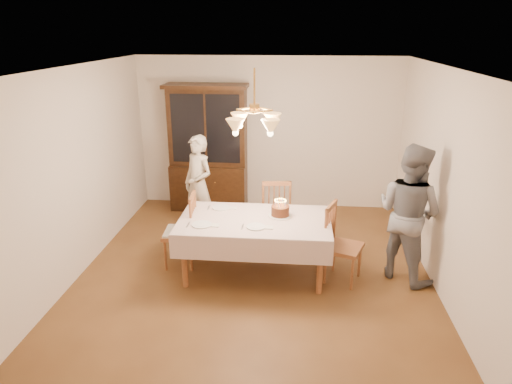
# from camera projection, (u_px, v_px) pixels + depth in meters

# --- Properties ---
(ground) EXTENTS (5.00, 5.00, 0.00)m
(ground) POSITION_uv_depth(u_px,v_px,m) (255.00, 272.00, 5.98)
(ground) COLOR #583619
(ground) RESTS_ON ground
(room_shell) EXTENTS (5.00, 5.00, 5.00)m
(room_shell) POSITION_uv_depth(u_px,v_px,m) (254.00, 156.00, 5.44)
(room_shell) COLOR white
(room_shell) RESTS_ON ground
(dining_table) EXTENTS (1.90, 1.10, 0.76)m
(dining_table) POSITION_uv_depth(u_px,v_px,m) (255.00, 225.00, 5.75)
(dining_table) COLOR brown
(dining_table) RESTS_ON ground
(china_hutch) EXTENTS (1.38, 0.54, 2.16)m
(china_hutch) POSITION_uv_depth(u_px,v_px,m) (208.00, 150.00, 7.83)
(china_hutch) COLOR black
(china_hutch) RESTS_ON ground
(chair_far_side) EXTENTS (0.48, 0.47, 1.00)m
(chair_far_side) POSITION_uv_depth(u_px,v_px,m) (276.00, 213.00, 6.72)
(chair_far_side) COLOR brown
(chair_far_side) RESTS_ON ground
(chair_left_end) EXTENTS (0.45, 0.47, 1.00)m
(chair_left_end) POSITION_uv_depth(u_px,v_px,m) (180.00, 233.00, 6.05)
(chair_left_end) COLOR brown
(chair_left_end) RESTS_ON ground
(chair_right_end) EXTENTS (0.55, 0.56, 1.00)m
(chair_right_end) POSITION_uv_depth(u_px,v_px,m) (343.00, 248.00, 5.67)
(chair_right_end) COLOR brown
(chair_right_end) RESTS_ON ground
(elderly_woman) EXTENTS (0.66, 0.63, 1.53)m
(elderly_woman) POSITION_uv_depth(u_px,v_px,m) (199.00, 184.00, 6.98)
(elderly_woman) COLOR beige
(elderly_woman) RESTS_ON ground
(adult_in_grey) EXTENTS (1.07, 1.07, 1.75)m
(adult_in_grey) POSITION_uv_depth(u_px,v_px,m) (409.00, 213.00, 5.62)
(adult_in_grey) COLOR slate
(adult_in_grey) RESTS_ON ground
(birthday_cake) EXTENTS (0.30, 0.30, 0.22)m
(birthday_cake) POSITION_uv_depth(u_px,v_px,m) (280.00, 211.00, 5.79)
(birthday_cake) COLOR white
(birthday_cake) RESTS_ON dining_table
(place_setting_near_left) EXTENTS (0.39, 0.24, 0.02)m
(place_setting_near_left) POSITION_uv_depth(u_px,v_px,m) (203.00, 225.00, 5.55)
(place_setting_near_left) COLOR white
(place_setting_near_left) RESTS_ON dining_table
(place_setting_near_right) EXTENTS (0.38, 0.23, 0.02)m
(place_setting_near_right) POSITION_uv_depth(u_px,v_px,m) (257.00, 227.00, 5.49)
(place_setting_near_right) COLOR white
(place_setting_near_right) RESTS_ON dining_table
(place_setting_far_left) EXTENTS (0.39, 0.24, 0.02)m
(place_setting_far_left) POSITION_uv_depth(u_px,v_px,m) (222.00, 208.00, 6.08)
(place_setting_far_left) COLOR white
(place_setting_far_left) RESTS_ON dining_table
(chandelier) EXTENTS (0.62, 0.62, 0.73)m
(chandelier) POSITION_uv_depth(u_px,v_px,m) (254.00, 123.00, 5.31)
(chandelier) COLOR #BF8C3F
(chandelier) RESTS_ON ground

